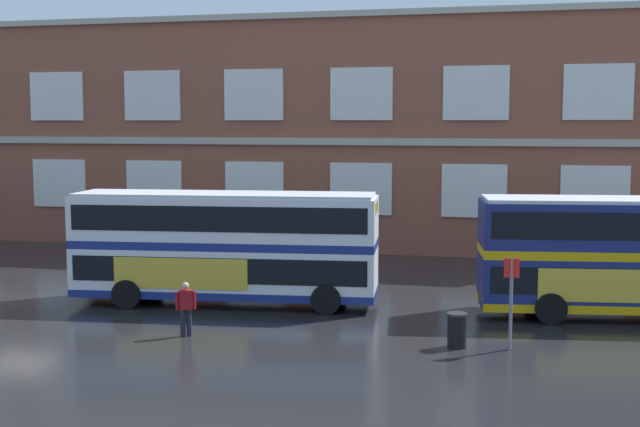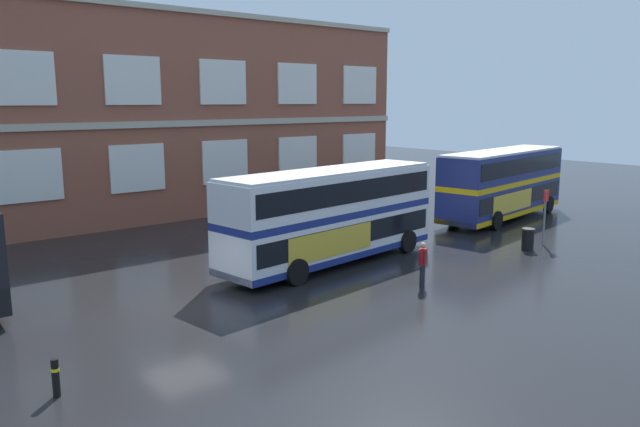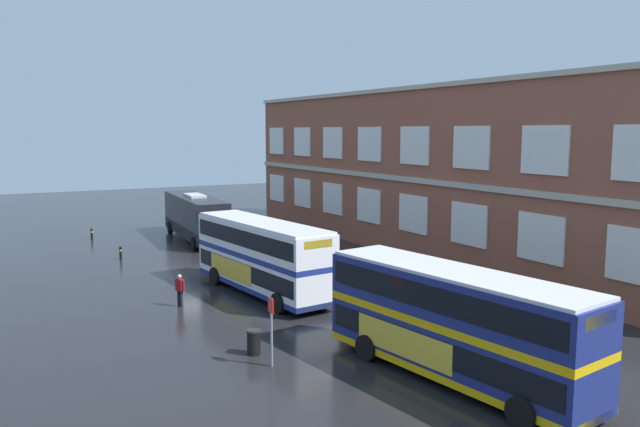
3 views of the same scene
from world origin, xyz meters
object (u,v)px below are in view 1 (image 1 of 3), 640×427
(waiting_passenger, at_px, (186,307))
(bus_stand_flag, at_px, (511,295))
(station_litter_bin, at_px, (457,330))
(double_decker_near, at_px, (225,245))

(waiting_passenger, height_order, bus_stand_flag, bus_stand_flag)
(bus_stand_flag, bearing_deg, waiting_passenger, -175.76)
(waiting_passenger, bearing_deg, station_litter_bin, 4.35)
(double_decker_near, height_order, station_litter_bin, double_decker_near)
(waiting_passenger, xyz_separation_m, station_litter_bin, (8.27, 0.63, -0.41))
(waiting_passenger, bearing_deg, double_decker_near, 95.16)
(station_litter_bin, bearing_deg, double_decker_near, 154.42)
(double_decker_near, xyz_separation_m, waiting_passenger, (0.43, -4.79, -1.22))
(double_decker_near, bearing_deg, waiting_passenger, -84.84)
(waiting_passenger, relative_size, bus_stand_flag, 0.63)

